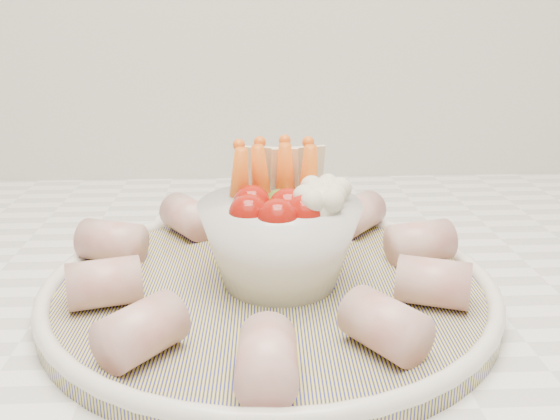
{
  "coord_description": "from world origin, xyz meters",
  "views": [
    {
      "loc": [
        -0.07,
        0.97,
        1.14
      ],
      "look_at": [
        -0.05,
        1.4,
        0.99
      ],
      "focal_mm": 40.0,
      "sensor_mm": 36.0,
      "label": 1
    }
  ],
  "objects": [
    {
      "name": "serving_platter",
      "position": [
        -0.06,
        1.4,
        0.93
      ],
      "size": [
        0.35,
        0.35,
        0.02
      ],
      "color": "navy",
      "rests_on": "kitchen_counter"
    },
    {
      "name": "veggie_bowl",
      "position": [
        -0.05,
        1.4,
        0.97
      ],
      "size": [
        0.12,
        0.12,
        0.1
      ],
      "color": "silver",
      "rests_on": "serving_platter"
    },
    {
      "name": "cured_meat_rolls",
      "position": [
        -0.06,
        1.4,
        0.95
      ],
      "size": [
        0.31,
        0.31,
        0.03
      ],
      "color": "#B25451",
      "rests_on": "serving_platter"
    }
  ]
}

